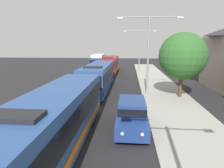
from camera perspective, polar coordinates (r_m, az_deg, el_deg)
name	(u,v)px	position (r m, az deg, el deg)	size (l,w,h in m)	color
bus_lead	(57,119)	(9.99, -15.92, -9.86)	(2.58, 11.42, 3.21)	#284C8C
bus_second_in_line	(99,76)	(22.23, -4.00, 2.29)	(2.58, 11.23, 3.21)	#284C8C
bus_middle	(110,65)	(35.29, -0.62, 5.76)	(2.58, 10.76, 3.21)	maroon
white_suv	(132,114)	(12.24, 5.86, -8.71)	(1.86, 4.71, 1.90)	navy
box_truck_oncoming	(98,61)	(42.63, -4.13, 6.76)	(2.35, 7.83, 3.15)	navy
streetlamp_mid	(149,46)	(20.06, 10.76, 10.85)	(6.37, 0.28, 7.96)	gray
streetlamp_far	(139,46)	(37.79, 8.13, 11.12)	(6.20, 0.28, 7.91)	gray
roadside_tree	(183,56)	(19.89, 20.16, 7.72)	(4.55, 4.55, 6.30)	#4C3823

